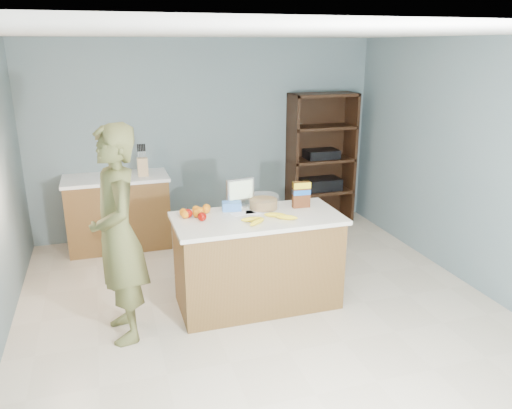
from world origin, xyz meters
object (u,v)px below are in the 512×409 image
object	(u,v)px
counter_peninsula	(258,264)
person	(118,235)
shelving_unit	(320,161)
tv	(240,191)
cereal_box	(301,193)

from	to	relation	value
counter_peninsula	person	bearing A→B (deg)	-172.38
shelving_unit	tv	xyz separation A→B (m)	(-1.62, -1.71, 0.19)
shelving_unit	counter_peninsula	bearing A→B (deg)	-127.11
counter_peninsula	shelving_unit	bearing A→B (deg)	52.89
person	cereal_box	size ratio (longest dim) A/B	7.21
person	cereal_box	bearing A→B (deg)	91.72
tv	shelving_unit	bearing A→B (deg)	46.60
counter_peninsula	cereal_box	world-z (taller)	cereal_box
person	tv	size ratio (longest dim) A/B	6.53
counter_peninsula	shelving_unit	world-z (taller)	shelving_unit
counter_peninsula	person	world-z (taller)	person
shelving_unit	person	xyz separation A→B (m)	(-2.81, -2.22, 0.06)
person	tv	xyz separation A→B (m)	(1.19, 0.50, 0.14)
counter_peninsula	cereal_box	size ratio (longest dim) A/B	6.10
shelving_unit	tv	distance (m)	2.37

